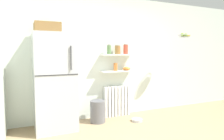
{
  "coord_description": "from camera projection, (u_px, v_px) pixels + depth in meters",
  "views": [
    {
      "loc": [
        -1.9,
        -2.04,
        1.39
      ],
      "look_at": [
        -0.29,
        1.6,
        1.05
      ],
      "focal_mm": 32.38,
      "sensor_mm": 36.0,
      "label": 1
    }
  ],
  "objects": [
    {
      "name": "back_wall",
      "position": [
        116.0,
        57.0,
        4.5
      ],
      "size": [
        7.04,
        0.1,
        2.6
      ],
      "primitive_type": "cube",
      "color": "silver",
      "rests_on": "ground_plane"
    },
    {
      "name": "refrigerator",
      "position": [
        54.0,
        80.0,
        3.62
      ],
      "size": [
        0.71,
        0.69,
        1.91
      ],
      "color": "#B7BABF",
      "rests_on": "ground_plane"
    },
    {
      "name": "radiator",
      "position": [
        117.0,
        101.0,
        4.45
      ],
      "size": [
        0.59,
        0.12,
        0.66
      ],
      "color": "white",
      "rests_on": "ground_plane"
    },
    {
      "name": "wall_shelf_lower",
      "position": [
        117.0,
        71.0,
        4.36
      ],
      "size": [
        0.74,
        0.22,
        0.02
      ],
      "primitive_type": "cube",
      "color": "white"
    },
    {
      "name": "wall_shelf_upper",
      "position": [
        118.0,
        55.0,
        4.33
      ],
      "size": [
        0.74,
        0.22,
        0.02
      ],
      "primitive_type": "cube",
      "color": "white"
    },
    {
      "name": "storage_jar_0",
      "position": [
        109.0,
        49.0,
        4.24
      ],
      "size": [
        0.08,
        0.08,
        0.21
      ],
      "color": "#5B7F4C",
      "rests_on": "wall_shelf_upper"
    },
    {
      "name": "storage_jar_1",
      "position": [
        118.0,
        50.0,
        4.32
      ],
      "size": [
        0.12,
        0.12,
        0.2
      ],
      "color": "olive",
      "rests_on": "wall_shelf_upper"
    },
    {
      "name": "storage_jar_2",
      "position": [
        126.0,
        49.0,
        4.4
      ],
      "size": [
        0.1,
        0.1,
        0.22
      ],
      "color": "#C64C38",
      "rests_on": "wall_shelf_upper"
    },
    {
      "name": "vase",
      "position": [
        115.0,
        67.0,
        4.34
      ],
      "size": [
        0.08,
        0.08,
        0.17
      ],
      "primitive_type": "cylinder",
      "color": "#CC7033",
      "rests_on": "wall_shelf_lower"
    },
    {
      "name": "shelf_bowl",
      "position": [
        127.0,
        69.0,
        4.45
      ],
      "size": [
        0.17,
        0.17,
        0.08
      ],
      "primitive_type": "ellipsoid",
      "color": "orange",
      "rests_on": "wall_shelf_lower"
    },
    {
      "name": "trash_bin",
      "position": [
        98.0,
        111.0,
        4.04
      ],
      "size": [
        0.3,
        0.3,
        0.44
      ],
      "primitive_type": "cylinder",
      "color": "slate",
      "rests_on": "ground_plane"
    },
    {
      "name": "pet_food_bowl",
      "position": [
        137.0,
        120.0,
        4.1
      ],
      "size": [
        0.22,
        0.22,
        0.05
      ],
      "primitive_type": "cylinder",
      "color": "#B7B7BC",
      "rests_on": "ground_plane"
    },
    {
      "name": "hanging_fruit_basket",
      "position": [
        184.0,
        35.0,
        4.5
      ],
      "size": [
        0.28,
        0.28,
        0.09
      ],
      "color": "#B2B2B7"
    }
  ]
}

